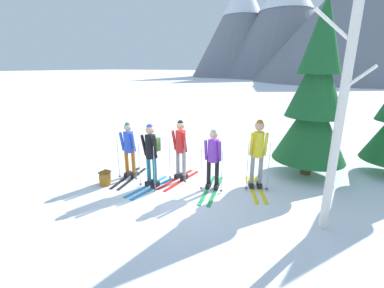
{
  "coord_description": "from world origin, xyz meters",
  "views": [
    {
      "loc": [
        3.59,
        -5.78,
        3.16
      ],
      "look_at": [
        0.2,
        0.46,
        1.05
      ],
      "focal_mm": 24.6,
      "sensor_mm": 36.0,
      "label": 1
    }
  ],
  "objects": [
    {
      "name": "skier_in_yellow",
      "position": [
        1.99,
        0.74,
        1.07
      ],
      "size": [
        1.0,
        1.63,
        1.87
      ],
      "color": "yellow",
      "rests_on": "ground"
    },
    {
      "name": "ground_plane",
      "position": [
        0.0,
        0.0,
        0.0
      ],
      "size": [
        400.0,
        400.0,
        0.0
      ],
      "primitive_type": "plane",
      "color": "white"
    },
    {
      "name": "skier_in_purple",
      "position": [
        1.0,
        0.14,
        0.91
      ],
      "size": [
        0.68,
        1.81,
        1.64
      ],
      "color": "green",
      "rests_on": "ground"
    },
    {
      "name": "birch_tree_tall",
      "position": [
        3.7,
        -0.44,
        2.21
      ],
      "size": [
        1.03,
        0.63,
        4.31
      ],
      "color": "silver",
      "rests_on": "ground"
    },
    {
      "name": "skier_in_black",
      "position": [
        -0.5,
        -0.52,
        0.99
      ],
      "size": [
        0.61,
        1.63,
        1.75
      ],
      "color": "#1E84D1",
      "rests_on": "ground"
    },
    {
      "name": "mountain_ridge_distant",
      "position": [
        7.64,
        67.13,
        14.35
      ],
      "size": [
        98.5,
        53.74,
        29.08
      ],
      "color": "slate",
      "rests_on": "ground"
    },
    {
      "name": "backpack_on_snow_front",
      "position": [
        -1.73,
        -1.04,
        0.19
      ],
      "size": [
        0.38,
        0.4,
        0.38
      ],
      "color": "#99661E",
      "rests_on": "ground"
    },
    {
      "name": "skier_in_red",
      "position": [
        -0.06,
        0.26,
        0.96
      ],
      "size": [
        0.61,
        1.65,
        1.75
      ],
      "color": "red",
      "rests_on": "ground"
    },
    {
      "name": "pine_tree_mid",
      "position": [
        3.08,
        2.43,
        2.28
      ],
      "size": [
        2.07,
        2.07,
        4.99
      ],
      "color": "#51381E",
      "rests_on": "ground"
    },
    {
      "name": "skier_in_blue",
      "position": [
        -1.44,
        -0.32,
        0.9
      ],
      "size": [
        0.63,
        1.63,
        1.65
      ],
      "color": "black",
      "rests_on": "ground"
    }
  ]
}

